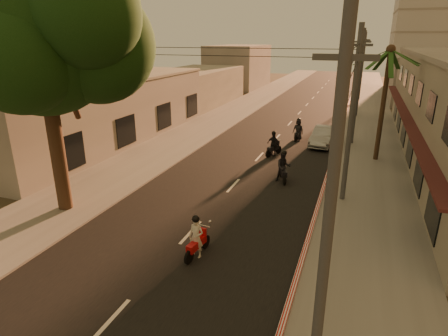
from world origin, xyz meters
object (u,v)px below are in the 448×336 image
Objects in this scene: scooter_mid_b at (273,145)px; scooter_far_a at (298,130)px; scooter_mid_a at (283,167)px; broadleaf_tree at (49,34)px; parked_car at (324,136)px; scooter_red at (197,238)px; palm_tree at (390,56)px.

scooter_mid_b is 5.16m from scooter_far_a.
scooter_mid_b is (-1.75, 4.89, -0.04)m from scooter_mid_a.
broadleaf_tree is at bearing -109.80° from scooter_far_a.
broadleaf_tree reaches higher than parked_car.
scooter_mid_a is 9.99m from scooter_far_a.
scooter_mid_b is at bearing 89.47° from scooter_mid_a.
scooter_mid_a is 0.42× the size of parked_car.
scooter_mid_a reaches higher than scooter_mid_b.
broadleaf_tree is 14.16m from scooter_mid_a.
scooter_far_a is at bearing 100.99° from scooter_mid_b.
parked_car is at bearing 60.66° from scooter_mid_a.
broadleaf_tree is at bearing 173.71° from scooter_red.
palm_tree is (14.61, 13.86, -1.33)m from broadleaf_tree.
palm_tree is 18.26m from scooter_red.
scooter_mid_a reaches higher than parked_car.
broadleaf_tree reaches higher than palm_tree.
palm_tree reaches higher than parked_car.
scooter_mid_a is 1.01× the size of scooter_far_a.
scooter_mid_b is at bearing -169.31° from palm_tree.
scooter_far_a is at bearing 94.58° from scooter_red.
palm_tree is 4.15× the size of scooter_mid_a.
scooter_mid_a is 1.04× the size of scooter_mid_b.
scooter_far_a is (0.78, 19.37, 0.05)m from scooter_red.
broadleaf_tree is at bearing -117.36° from parked_car.
broadleaf_tree is at bearing -136.52° from palm_tree.
scooter_mid_a is (9.22, 7.62, -7.58)m from broadleaf_tree.
scooter_mid_b is (-7.14, -1.35, -6.29)m from palm_tree.
scooter_mid_a is at bearing 87.54° from scooter_red.
scooter_far_a is (-0.77, 9.96, -0.04)m from scooter_mid_a.
palm_tree is 8.04m from parked_car.
scooter_red is 0.96× the size of scooter_far_a.
broadleaf_tree is 16.44m from scooter_mid_b.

